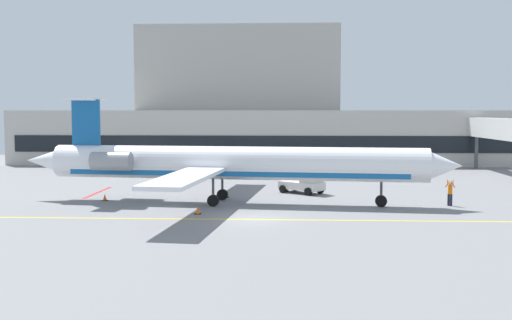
{
  "coord_description": "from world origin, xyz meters",
  "views": [
    {
      "loc": [
        2.14,
        -40.97,
        7.27
      ],
      "look_at": [
        -0.55,
        12.92,
        3.0
      ],
      "focal_mm": 42.83,
      "sensor_mm": 36.0,
      "label": 1
    }
  ],
  "objects": [
    {
      "name": "ground",
      "position": [
        -0.0,
        0.0,
        -0.05
      ],
      "size": [
        120.0,
        120.0,
        0.11
      ],
      "color": "slate"
    },
    {
      "name": "terminal_building",
      "position": [
        -1.58,
        48.47,
        6.86
      ],
      "size": [
        72.25,
        16.21,
        19.71
      ],
      "color": "#B7B2A8",
      "rests_on": "ground"
    },
    {
      "name": "jet_bridge_west",
      "position": [
        26.54,
        29.52,
        5.26
      ],
      "size": [
        2.4,
        19.49,
        6.65
      ],
      "color": "silver",
      "rests_on": "ground"
    },
    {
      "name": "regional_jet",
      "position": [
        -2.41,
        6.98,
        3.18
      ],
      "size": [
        35.04,
        27.75,
        8.38
      ],
      "color": "white",
      "rests_on": "ground"
    },
    {
      "name": "baggage_tug",
      "position": [
        -10.06,
        22.6,
        1.08
      ],
      "size": [
        3.54,
        3.53,
        2.43
      ],
      "color": "silver",
      "rests_on": "ground"
    },
    {
      "name": "pushback_tractor",
      "position": [
        3.85,
        13.07,
        1.05
      ],
      "size": [
        4.26,
        3.88,
        2.33
      ],
      "color": "silver",
      "rests_on": "ground"
    },
    {
      "name": "fuel_tank",
      "position": [
        -19.18,
        29.96,
        1.57
      ],
      "size": [
        7.9,
        2.61,
        2.84
      ],
      "color": "white",
      "rests_on": "ground"
    },
    {
      "name": "marshaller",
      "position": [
        14.82,
        6.56,
        1.05
      ],
      "size": [
        0.71,
        0.57,
        2.03
      ],
      "color": "#191E33",
      "rests_on": "ground"
    },
    {
      "name": "safety_cone_alpha",
      "position": [
        -2.97,
        10.29,
        0.25
      ],
      "size": [
        0.47,
        0.47,
        0.55
      ],
      "color": "orange",
      "rests_on": "ground"
    },
    {
      "name": "safety_cone_bravo",
      "position": [
        -4.17,
        1.79,
        0.25
      ],
      "size": [
        0.47,
        0.47,
        0.55
      ],
      "color": "orange",
      "rests_on": "ground"
    },
    {
      "name": "safety_cone_charlie",
      "position": [
        -12.7,
        7.9,
        0.25
      ],
      "size": [
        0.47,
        0.47,
        0.55
      ],
      "color": "orange",
      "rests_on": "ground"
    },
    {
      "name": "safety_cone_delta",
      "position": [
        2.16,
        14.64,
        0.25
      ],
      "size": [
        0.47,
        0.47,
        0.55
      ],
      "color": "orange",
      "rests_on": "ground"
    }
  ]
}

